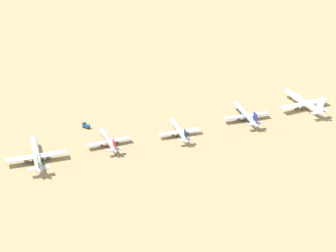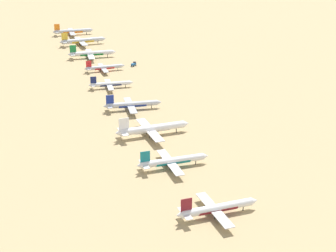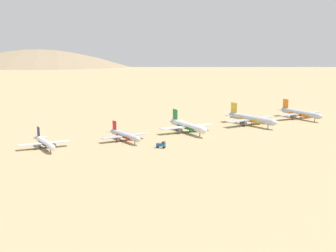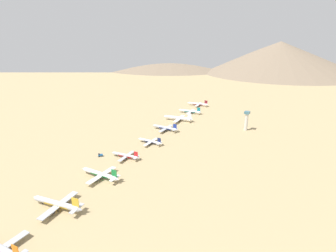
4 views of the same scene
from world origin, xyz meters
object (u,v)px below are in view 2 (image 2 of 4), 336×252
parked_jet_6 (91,53)px  parked_jet_0 (217,208)px  parked_jet_7 (82,41)px  service_truck (134,64)px  parked_jet_4 (110,84)px  parked_jet_3 (132,104)px  parked_jet_5 (104,67)px  parked_jet_1 (172,161)px  parked_jet_8 (73,31)px  parked_jet_2 (152,129)px

parked_jet_6 → parked_jet_0: bearing=-81.6°
parked_jet_6 → parked_jet_7: bearing=97.1°
parked_jet_7 → service_truck: parked_jet_7 is taller
parked_jet_0 → service_truck: size_ratio=7.84×
parked_jet_4 → parked_jet_3: bearing=-78.1°
parked_jet_5 → parked_jet_1: bearing=-83.2°
parked_jet_4 → parked_jet_6: size_ratio=0.78×
parked_jet_5 → parked_jet_8: bearing=99.3°
parked_jet_2 → parked_jet_6: (-28.96, 202.05, -0.36)m
parked_jet_4 → parked_jet_7: size_ratio=0.74×
parked_jet_4 → parked_jet_2: bearing=-80.0°
parked_jet_0 → parked_jet_2: bearing=98.7°
parked_jet_3 → parked_jet_6: 153.16m
parked_jet_1 → parked_jet_5: parked_jet_1 is taller
parked_jet_6 → parked_jet_1: bearing=-82.4°
parked_jet_2 → parked_jet_1: bearing=-84.8°
parked_jet_4 → parked_jet_7: parked_jet_7 is taller
parked_jet_0 → parked_jet_4: bearing=99.4°
parked_jet_8 → service_truck: bearing=-69.3°
parked_jet_2 → parked_jet_3: parked_jet_2 is taller
parked_jet_0 → parked_jet_6: (-45.01, 306.45, 0.39)m
parked_jet_1 → parked_jet_3: size_ratio=1.00×
parked_jet_7 → service_truck: (43.83, -89.98, -2.75)m
parked_jet_4 → service_truck: bearing=66.8°
parked_jet_5 → parked_jet_6: 48.71m
parked_jet_1 → parked_jet_7: (-40.08, 304.93, 0.64)m
parked_jet_1 → parked_jet_6: size_ratio=0.92×
parked_jet_8 → parked_jet_4: bearing=-82.6°
parked_jet_0 → parked_jet_7: parked_jet_7 is taller
parked_jet_3 → parked_jet_8: size_ratio=0.93×
parked_jet_0 → service_truck: 270.80m
parked_jet_0 → parked_jet_7: bearing=98.2°
parked_jet_2 → parked_jet_7: 258.73m
parked_jet_7 → parked_jet_8: (-9.21, 50.26, -0.35)m
parked_jet_1 → parked_jet_4: 154.62m
parked_jet_7 → service_truck: size_ratio=9.08×
parked_jet_1 → service_truck: size_ratio=7.90×
parked_jet_0 → parked_jet_4: 211.48m
parked_jet_1 → parked_jet_6: bearing=97.6°
parked_jet_1 → parked_jet_3: (-11.51, 99.13, -0.01)m
parked_jet_5 → service_truck: parked_jet_5 is taller
parked_jet_0 → parked_jet_4: (-34.52, 208.64, -0.59)m
parked_jet_0 → parked_jet_1: bearing=101.8°
parked_jet_4 → service_truck: (26.61, 62.03, -1.49)m
parked_jet_7 → parked_jet_4: bearing=-83.5°
parked_jet_2 → parked_jet_5: 155.48m
parked_jet_2 → parked_jet_7: (-35.69, 256.25, -0.07)m
parked_jet_7 → parked_jet_2: bearing=-82.1°
parked_jet_2 → parked_jet_4: (-18.47, 104.24, -1.34)m
parked_jet_5 → parked_jet_6: parked_jet_6 is taller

